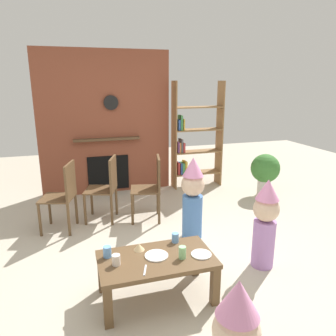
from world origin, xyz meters
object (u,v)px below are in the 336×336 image
at_px(dining_chair_left, 64,193).
at_px(dining_chair_right, 152,184).
at_px(dining_chair_middle, 107,185).
at_px(birthday_cake_slice, 139,247).
at_px(paper_cup_near_left, 107,252).
at_px(paper_plate_front, 156,256).
at_px(coffee_table, 157,264).
at_px(paper_plate_rear, 201,254).
at_px(paper_cup_far_left, 182,252).
at_px(potted_plant_tall, 265,170).
at_px(bookshelf, 193,141).
at_px(child_by_the_chairs, 193,196).
at_px(paper_cup_center, 175,238).
at_px(child_in_pink, 265,221).
at_px(paper_cup_near_right, 116,260).

height_order(dining_chair_left, dining_chair_right, same).
bearing_deg(dining_chair_middle, birthday_cake_slice, 111.30).
relative_size(paper_cup_near_left, paper_plate_front, 0.48).
bearing_deg(coffee_table, paper_plate_front, 74.56).
bearing_deg(paper_plate_rear, coffee_table, 168.96).
distance_m(paper_cup_near_left, dining_chair_right, 1.74).
height_order(paper_cup_far_left, potted_plant_tall, potted_plant_tall).
bearing_deg(bookshelf, paper_plate_front, -116.83).
xyz_separation_m(paper_cup_near_left, dining_chair_right, (0.79, 1.54, 0.06)).
relative_size(paper_plate_rear, child_by_the_chairs, 0.18).
bearing_deg(paper_cup_center, potted_plant_tall, 40.08).
distance_m(coffee_table, birthday_cake_slice, 0.23).
distance_m(paper_cup_far_left, dining_chair_right, 1.76).
relative_size(paper_cup_near_left, birthday_cake_slice, 0.99).
bearing_deg(paper_cup_near_left, coffee_table, -18.27).
relative_size(child_in_pink, dining_chair_left, 1.06).
distance_m(child_in_pink, child_by_the_chairs, 0.95).
bearing_deg(potted_plant_tall, birthday_cake_slice, -143.46).
bearing_deg(paper_cup_near_right, child_by_the_chairs, 43.20).
bearing_deg(potted_plant_tall, bookshelf, 139.97).
bearing_deg(birthday_cake_slice, child_in_pink, 0.35).
bearing_deg(child_in_pink, dining_chair_middle, -57.94).
height_order(paper_cup_near_left, birthday_cake_slice, paper_cup_near_left).
relative_size(bookshelf, paper_plate_front, 9.19).
bearing_deg(coffee_table, paper_cup_far_left, -19.59).
bearing_deg(dining_chair_middle, child_by_the_chairs, 156.10).
xyz_separation_m(bookshelf, paper_cup_center, (-1.22, -2.69, -0.41)).
height_order(dining_chair_middle, potted_plant_tall, dining_chair_middle).
relative_size(coffee_table, dining_chair_middle, 1.12).
relative_size(paper_cup_center, child_in_pink, 0.10).
xyz_separation_m(coffee_table, paper_cup_near_left, (-0.41, 0.13, 0.12)).
bearing_deg(coffee_table, child_by_the_chairs, 54.03).
bearing_deg(paper_cup_center, birthday_cake_slice, -172.66).
relative_size(child_in_pink, potted_plant_tall, 1.33).
xyz_separation_m(bookshelf, potted_plant_tall, (0.99, -0.83, -0.41)).
bearing_deg(child_by_the_chairs, paper_cup_center, 4.38).
bearing_deg(paper_cup_center, dining_chair_left, 124.99).
xyz_separation_m(paper_cup_near_right, birthday_cake_slice, (0.23, 0.18, -0.02)).
bearing_deg(dining_chair_right, paper_cup_far_left, 96.56).
xyz_separation_m(bookshelf, dining_chair_left, (-2.24, -1.23, -0.34)).
xyz_separation_m(coffee_table, paper_cup_far_left, (0.21, -0.08, 0.12)).
height_order(paper_plate_front, child_by_the_chairs, child_by_the_chairs).
bearing_deg(bookshelf, potted_plant_tall, -40.03).
relative_size(paper_cup_center, child_by_the_chairs, 0.09).
bearing_deg(bookshelf, dining_chair_left, -151.20).
bearing_deg(potted_plant_tall, paper_cup_far_left, -136.16).
relative_size(coffee_table, paper_plate_front, 4.87).
bearing_deg(paper_plate_front, dining_chair_left, 115.26).
xyz_separation_m(paper_plate_front, birthday_cake_slice, (-0.12, 0.15, 0.02)).
distance_m(coffee_table, potted_plant_tall, 3.21).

